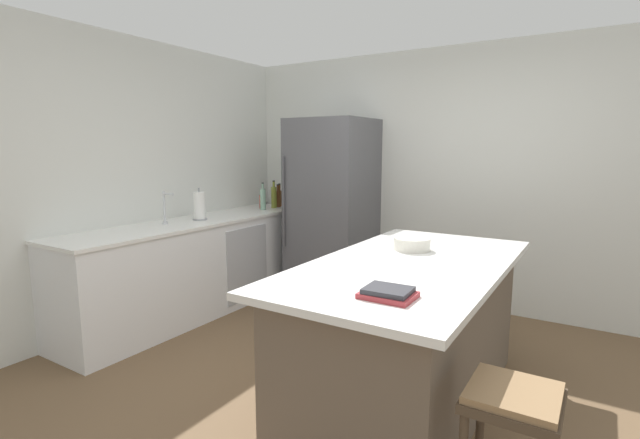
% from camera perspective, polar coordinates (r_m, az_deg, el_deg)
% --- Properties ---
extents(ground_plane, '(7.20, 7.20, 0.00)m').
position_cam_1_polar(ground_plane, '(3.16, 3.86, -21.68)').
color(ground_plane, brown).
extents(wall_rear, '(6.00, 0.10, 2.60)m').
position_cam_1_polar(wall_rear, '(4.84, 16.75, 4.84)').
color(wall_rear, silver).
rests_on(wall_rear, ground_plane).
extents(wall_left, '(0.10, 6.00, 2.60)m').
position_cam_1_polar(wall_left, '(4.44, -25.10, 4.07)').
color(wall_left, silver).
rests_on(wall_left, ground_plane).
extents(counter_run_left, '(0.67, 2.84, 0.92)m').
position_cam_1_polar(counter_run_left, '(4.71, -14.82, -5.55)').
color(counter_run_left, white).
rests_on(counter_run_left, ground_plane).
extents(kitchen_island, '(1.06, 2.07, 0.92)m').
position_cam_1_polar(kitchen_island, '(2.99, 10.90, -13.69)').
color(kitchen_island, brown).
rests_on(kitchen_island, ground_plane).
extents(refrigerator, '(0.80, 0.79, 1.91)m').
position_cam_1_polar(refrigerator, '(4.95, 1.55, 1.29)').
color(refrigerator, '#56565B').
rests_on(refrigerator, ground_plane).
extents(bar_stool, '(0.36, 0.36, 0.66)m').
position_cam_1_polar(bar_stool, '(2.14, 22.81, -21.80)').
color(bar_stool, '#473828').
rests_on(bar_stool, ground_plane).
extents(sink_faucet, '(0.15, 0.05, 0.30)m').
position_cam_1_polar(sink_faucet, '(4.41, -18.73, 1.46)').
color(sink_faucet, silver).
rests_on(sink_faucet, counter_run_left).
extents(paper_towel_roll, '(0.14, 0.14, 0.31)m').
position_cam_1_polar(paper_towel_roll, '(4.60, -14.79, 1.61)').
color(paper_towel_roll, gray).
rests_on(paper_towel_roll, counter_run_left).
extents(whiskey_bottle, '(0.08, 0.08, 0.27)m').
position_cam_1_polar(whiskey_bottle, '(5.57, -5.07, 2.74)').
color(whiskey_bottle, brown).
rests_on(whiskey_bottle, counter_run_left).
extents(syrup_bottle, '(0.06, 0.06, 0.27)m').
position_cam_1_polar(syrup_bottle, '(5.44, -5.26, 2.66)').
color(syrup_bottle, '#5B3319').
rests_on(syrup_bottle, counter_run_left).
extents(olive_oil_bottle, '(0.06, 0.06, 0.32)m').
position_cam_1_polar(olive_oil_bottle, '(5.37, -5.77, 2.83)').
color(olive_oil_bottle, olive).
rests_on(olive_oil_bottle, counter_run_left).
extents(hot_sauce_bottle, '(0.05, 0.05, 0.21)m').
position_cam_1_polar(hot_sauce_bottle, '(5.37, -7.28, 2.27)').
color(hot_sauce_bottle, red).
rests_on(hot_sauce_bottle, counter_run_left).
extents(gin_bottle, '(0.06, 0.06, 0.31)m').
position_cam_1_polar(gin_bottle, '(5.24, -7.13, 2.59)').
color(gin_bottle, '#8CB79E').
rests_on(gin_bottle, counter_run_left).
extents(cookbook_stack, '(0.24, 0.19, 0.05)m').
position_cam_1_polar(cookbook_stack, '(2.16, 8.47, -9.06)').
color(cookbook_stack, '#A83338').
rests_on(cookbook_stack, kitchen_island).
extents(mixing_bowl, '(0.25, 0.25, 0.08)m').
position_cam_1_polar(mixing_bowl, '(3.18, 11.38, -3.00)').
color(mixing_bowl, silver).
rests_on(mixing_bowl, kitchen_island).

